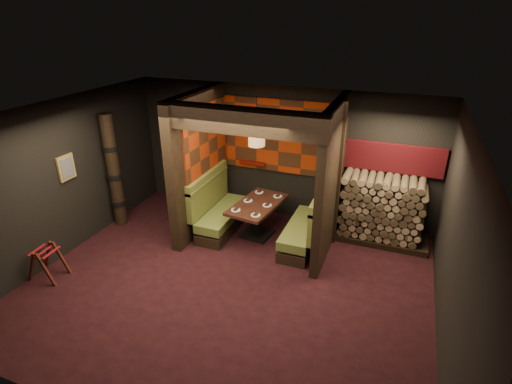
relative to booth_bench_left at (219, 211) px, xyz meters
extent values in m
cube|color=black|center=(0.96, -1.65, -0.41)|extent=(6.50, 5.50, 0.02)
cube|color=black|center=(0.96, -1.65, 2.46)|extent=(6.50, 5.50, 0.02)
cube|color=black|center=(0.96, 1.11, 1.02)|extent=(6.50, 0.02, 2.85)
cube|color=black|center=(0.96, -4.41, 1.02)|extent=(6.50, 0.02, 2.85)
cube|color=black|center=(-2.30, -1.65, 1.02)|extent=(0.02, 5.50, 2.85)
cube|color=black|center=(4.22, -1.65, 1.02)|extent=(0.02, 5.50, 2.85)
cube|color=black|center=(-0.39, 0.00, 1.02)|extent=(0.20, 2.20, 2.85)
cube|color=black|center=(2.26, 0.05, 1.02)|extent=(0.15, 2.10, 2.85)
cube|color=black|center=(0.94, -0.95, 2.23)|extent=(2.85, 0.18, 0.44)
cube|color=#962909|center=(0.94, 1.06, 1.42)|extent=(2.40, 0.06, 1.55)
cube|color=#962909|center=(-0.27, 0.17, 1.45)|extent=(0.04, 1.85, 1.45)
cube|color=#5F0E08|center=(0.36, 1.00, 0.78)|extent=(0.60, 0.12, 0.07)
cube|color=black|center=(0.11, 0.00, -0.29)|extent=(0.55, 1.60, 0.22)
cube|color=#5F6C2F|center=(0.11, 0.00, -0.04)|extent=(0.55, 1.60, 0.18)
cube|color=#586D2B|center=(-0.23, 0.00, 0.35)|extent=(0.12, 1.60, 0.78)
cube|color=#5F6C2F|center=(-0.23, 0.00, 0.70)|extent=(0.15, 1.60, 0.06)
cube|color=black|center=(1.79, 0.00, -0.29)|extent=(0.55, 1.60, 0.22)
cube|color=#5F6C2F|center=(1.79, 0.00, -0.04)|extent=(0.55, 1.60, 0.18)
cube|color=#586D2B|center=(2.12, 0.00, 0.35)|extent=(0.12, 1.60, 0.78)
cube|color=#5F6C2F|center=(2.12, 0.00, 0.70)|extent=(0.15, 1.60, 0.06)
cube|color=black|center=(0.85, 0.03, -0.37)|extent=(0.62, 0.62, 0.06)
cylinder|color=black|center=(0.85, 0.03, -0.07)|extent=(0.20, 0.20, 0.67)
cube|color=#3E1F16|center=(0.85, 0.03, 0.30)|extent=(0.93, 1.47, 0.06)
cylinder|color=white|center=(0.57, -0.41, 0.33)|extent=(0.18, 0.18, 0.01)
cube|color=black|center=(0.57, -0.41, 0.35)|extent=(0.08, 0.12, 0.02)
cylinder|color=white|center=(1.00, -0.47, 0.33)|extent=(0.18, 0.18, 0.01)
cube|color=black|center=(1.00, -0.47, 0.35)|extent=(0.08, 0.12, 0.02)
cylinder|color=white|center=(0.63, 0.05, 0.33)|extent=(0.18, 0.18, 0.01)
cube|color=black|center=(0.63, 0.05, 0.35)|extent=(0.08, 0.12, 0.02)
cylinder|color=white|center=(1.06, 0.00, 0.33)|extent=(0.18, 0.18, 0.01)
cube|color=black|center=(1.06, 0.00, 0.35)|extent=(0.08, 0.12, 0.02)
cylinder|color=white|center=(0.70, 0.52, 0.33)|extent=(0.18, 0.18, 0.01)
cube|color=black|center=(0.70, 0.52, 0.35)|extent=(0.08, 0.12, 0.02)
cylinder|color=white|center=(1.13, 0.46, 0.33)|extent=(0.18, 0.18, 0.01)
cube|color=black|center=(1.13, 0.46, 0.35)|extent=(0.08, 0.12, 0.02)
cylinder|color=#9D6E40|center=(0.85, -0.02, 1.76)|extent=(0.31, 0.31, 0.45)
sphere|color=#FFC672|center=(0.85, -0.02, 1.76)|extent=(0.18, 0.18, 0.18)
cylinder|color=black|center=(0.85, -0.02, 2.22)|extent=(0.02, 0.02, 0.46)
cube|color=olive|center=(-2.26, -1.55, 1.22)|extent=(0.04, 0.36, 0.46)
cube|color=#3F3F3F|center=(-2.23, -1.55, 1.22)|extent=(0.01, 0.27, 0.36)
cube|color=#41170F|center=(-2.14, -2.78, -0.12)|extent=(0.29, 0.06, 0.64)
cube|color=#41170F|center=(-1.84, -2.75, -0.12)|extent=(0.29, 0.06, 0.64)
cube|color=#41170F|center=(-2.17, -2.41, -0.12)|extent=(0.29, 0.06, 0.64)
cube|color=#41170F|center=(-1.88, -2.38, -0.12)|extent=(0.29, 0.06, 0.64)
cube|color=maroon|center=(-2.16, -2.59, 0.12)|extent=(0.08, 0.39, 0.01)
cube|color=maroon|center=(-2.01, -2.58, 0.12)|extent=(0.08, 0.39, 0.01)
cube|color=maroon|center=(-1.86, -2.57, 0.12)|extent=(0.08, 0.39, 0.01)
cylinder|color=black|center=(-2.09, -0.55, 0.80)|extent=(0.26, 0.26, 2.40)
cylinder|color=black|center=(-2.09, -0.55, 0.10)|extent=(0.31, 0.31, 0.09)
cylinder|color=black|center=(-2.09, -0.55, 0.70)|extent=(0.31, 0.31, 0.09)
cylinder|color=black|center=(-2.09, -0.55, 1.30)|extent=(0.31, 0.31, 0.09)
cube|color=black|center=(3.25, 0.70, -0.34)|extent=(1.73, 0.70, 0.12)
cube|color=brown|center=(3.25, 0.70, 0.34)|extent=(1.73, 0.70, 1.24)
cube|color=maroon|center=(3.25, 1.03, 1.24)|extent=(1.83, 0.10, 0.56)
cube|color=black|center=(2.35, 0.31, 1.02)|extent=(0.08, 0.08, 2.85)
camera|label=1|loc=(3.37, -6.61, 3.81)|focal=28.00mm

